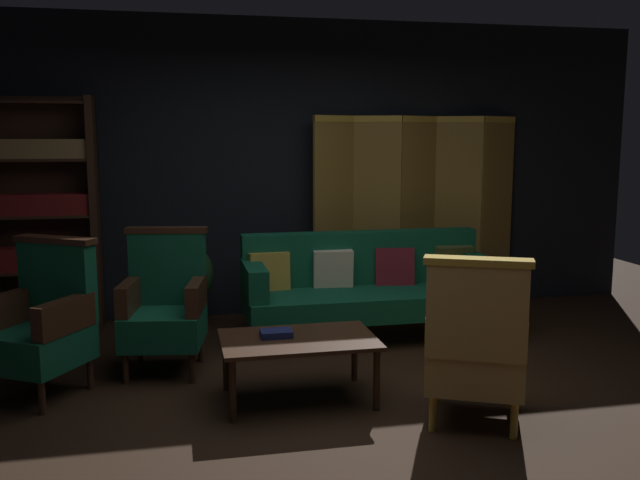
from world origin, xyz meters
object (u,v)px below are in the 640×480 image
at_px(coffee_table, 298,345).
at_px(potted_plant, 186,280).
at_px(armchair_wing_left, 42,322).
at_px(bookshelf, 45,212).
at_px(folding_screen, 417,210).
at_px(book_navy_cloth, 276,333).
at_px(armchair_wing_right, 165,305).
at_px(armchair_gilt_accent, 475,345).
at_px(velvet_couch, 367,284).

height_order(coffee_table, potted_plant, potted_plant).
xyz_separation_m(coffee_table, armchair_wing_left, (-1.64, 0.47, 0.12)).
relative_size(bookshelf, potted_plant, 2.65).
xyz_separation_m(folding_screen, book_navy_cloth, (-1.71, -2.08, -0.54)).
distance_m(bookshelf, book_navy_cloth, 2.73).
xyz_separation_m(folding_screen, armchair_wing_right, (-2.42, -1.34, -0.50)).
distance_m(bookshelf, armchair_wing_left, 1.71).
height_order(armchair_gilt_accent, armchair_wing_left, same).
xyz_separation_m(bookshelf, armchair_gilt_accent, (2.82, -2.66, -0.56)).
bearing_deg(velvet_couch, bookshelf, 164.68).
height_order(bookshelf, velvet_couch, bookshelf).
height_order(velvet_couch, book_navy_cloth, velvet_couch).
bearing_deg(bookshelf, armchair_gilt_accent, -43.27).
relative_size(bookshelf, armchair_gilt_accent, 1.97).
xyz_separation_m(armchair_gilt_accent, book_navy_cloth, (-1.10, 0.64, -0.05)).
height_order(coffee_table, armchair_wing_right, armchair_wing_right).
bearing_deg(folding_screen, armchair_wing_right, -151.02).
bearing_deg(coffee_table, armchair_wing_right, 137.01).
distance_m(folding_screen, book_navy_cloth, 2.75).
xyz_separation_m(armchair_wing_right, book_navy_cloth, (0.71, -0.74, -0.05)).
xyz_separation_m(coffee_table, armchair_gilt_accent, (0.96, -0.59, 0.12)).
bearing_deg(armchair_gilt_accent, bookshelf, 136.73).
distance_m(velvet_couch, book_navy_cloth, 1.61).
distance_m(folding_screen, velvet_couch, 1.21).
xyz_separation_m(coffee_table, potted_plant, (-0.67, 1.84, 0.07)).
bearing_deg(velvet_couch, armchair_wing_left, -160.80).
bearing_deg(coffee_table, potted_plant, 110.10).
xyz_separation_m(bookshelf, book_navy_cloth, (1.73, -2.02, -0.61)).
bearing_deg(coffee_table, armchair_gilt_accent, -31.40).
height_order(bookshelf, coffee_table, bookshelf).
height_order(folding_screen, potted_plant, folding_screen).
xyz_separation_m(velvet_couch, armchair_gilt_accent, (0.12, -1.92, 0.03)).
bearing_deg(folding_screen, potted_plant, -172.59).
height_order(potted_plant, book_navy_cloth, potted_plant).
distance_m(coffee_table, potted_plant, 1.96).
xyz_separation_m(folding_screen, armchair_gilt_accent, (-0.62, -2.72, -0.50)).
distance_m(folding_screen, armchair_wing_right, 2.82).
distance_m(velvet_couch, potted_plant, 1.60).
height_order(armchair_wing_right, book_navy_cloth, armchair_wing_right).
xyz_separation_m(coffee_table, armchair_wing_right, (-0.85, 0.79, 0.12)).
relative_size(folding_screen, armchair_gilt_accent, 2.04).
xyz_separation_m(coffee_table, book_navy_cloth, (-0.14, 0.05, 0.07)).
bearing_deg(armchair_wing_left, coffee_table, -15.98).
distance_m(armchair_wing_left, armchair_wing_right, 0.85).
xyz_separation_m(armchair_gilt_accent, armchair_wing_left, (-2.60, 1.05, 0.00)).
relative_size(folding_screen, bookshelf, 1.03).
distance_m(armchair_wing_right, book_navy_cloth, 1.03).
bearing_deg(folding_screen, armchair_gilt_accent, -102.79).
relative_size(bookshelf, velvet_couch, 0.97).
bearing_deg(velvet_couch, book_navy_cloth, -127.29).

